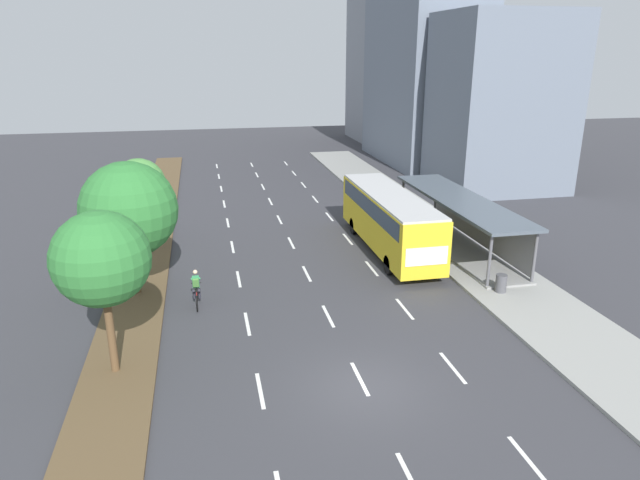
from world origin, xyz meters
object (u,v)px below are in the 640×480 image
at_px(median_tree_nearest, 101,259).
at_px(cyclist, 196,290).
at_px(median_tree_second, 129,210).
at_px(median_tree_third, 139,185).
at_px(bus, 389,216).
at_px(bus_shelter, 463,217).
at_px(trash_bin, 501,283).

bearing_deg(median_tree_nearest, cyclist, 60.39).
height_order(median_tree_second, median_tree_third, median_tree_second).
bearing_deg(median_tree_nearest, median_tree_third, 90.23).
xyz_separation_m(bus, median_tree_second, (-13.52, -3.52, 2.09)).
bearing_deg(median_tree_third, bus_shelter, -12.24).
bearing_deg(bus_shelter, bus, 173.37).
xyz_separation_m(median_tree_second, median_tree_third, (-0.20, 6.93, -0.43)).
relative_size(bus_shelter, median_tree_nearest, 2.19).
xyz_separation_m(cyclist, median_tree_nearest, (-2.88, -5.07, 3.54)).
bearing_deg(median_tree_nearest, bus, 37.40).
distance_m(cyclist, median_tree_nearest, 6.82).
distance_m(median_tree_third, trash_bin, 20.15).
bearing_deg(trash_bin, median_tree_second, 168.08).
relative_size(median_tree_third, trash_bin, 6.02).
bearing_deg(cyclist, bus_shelter, 17.97).
bearing_deg(median_tree_third, trash_bin, -31.72).
relative_size(bus, cyclist, 6.20).
bearing_deg(bus_shelter, median_tree_third, 167.76).
distance_m(bus, trash_bin, 7.89).
relative_size(cyclist, median_tree_nearest, 0.31).
height_order(bus_shelter, median_tree_nearest, median_tree_nearest).
height_order(bus_shelter, trash_bin, bus_shelter).
xyz_separation_m(bus_shelter, trash_bin, (-1.08, -6.56, -1.29)).
bearing_deg(trash_bin, median_tree_nearest, -168.60).
distance_m(bus_shelter, trash_bin, 6.77).
bearing_deg(bus, trash_bin, -65.60).
height_order(bus, median_tree_second, median_tree_second).
relative_size(median_tree_nearest, median_tree_second, 0.94).
xyz_separation_m(cyclist, trash_bin, (13.99, -1.67, -0.22)).
xyz_separation_m(bus_shelter, median_tree_second, (-17.81, -3.02, 2.29)).
height_order(bus, trash_bin, bus).
distance_m(bus_shelter, bus, 4.31).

